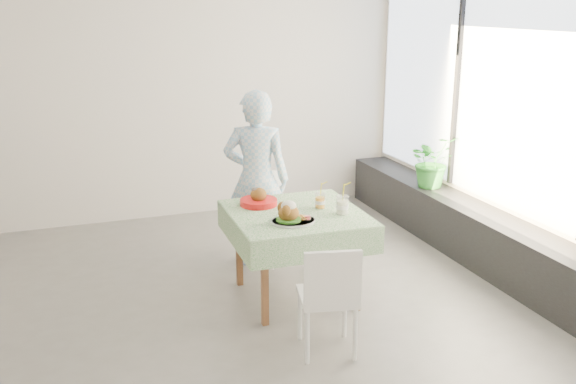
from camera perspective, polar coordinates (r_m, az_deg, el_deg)
name	(u,v)px	position (r m, az deg, el deg)	size (l,w,h in m)	color
floor	(187,315)	(5.18, -8.99, -10.71)	(6.00, 6.00, 0.00)	slate
wall_back	(135,95)	(7.16, -13.41, 8.42)	(6.00, 0.02, 2.80)	silver
wall_front	(302,270)	(2.39, 1.24, -6.92)	(6.00, 0.02, 2.80)	silver
wall_right	(519,116)	(6.00, 19.88, 6.39)	(0.02, 5.00, 2.80)	silver
window_pane	(520,87)	(5.95, 19.89, 8.75)	(0.01, 4.80, 2.18)	#D1E0F9
window_ledge	(489,241)	(6.17, 17.40, -4.22)	(0.40, 4.80, 0.50)	black
cafe_table	(296,245)	(5.23, 0.70, -4.72)	(1.06, 1.06, 0.74)	brown
chair_far	(275,234)	(6.06, -1.13, -3.76)	(0.49, 0.49, 0.82)	white
chair_near	(327,318)	(4.53, 3.51, -11.15)	(0.45, 0.45, 0.81)	white
diner	(257,180)	(5.79, -2.82, 1.10)	(0.60, 0.39, 1.63)	#96CCF1
main_dish	(291,216)	(4.86, 0.26, -2.11)	(0.35, 0.35, 0.18)	white
juice_cup_orange	(320,201)	(5.22, 2.87, -0.82)	(0.09, 0.09, 0.25)	white
juice_cup_lemonade	(342,206)	(5.09, 4.85, -1.21)	(0.10, 0.10, 0.29)	white
second_dish	(259,200)	(5.30, -2.63, -0.71)	(0.31, 0.31, 0.15)	red
potted_plant	(432,161)	(6.81, 12.71, 2.70)	(0.50, 0.43, 0.55)	#2A802B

